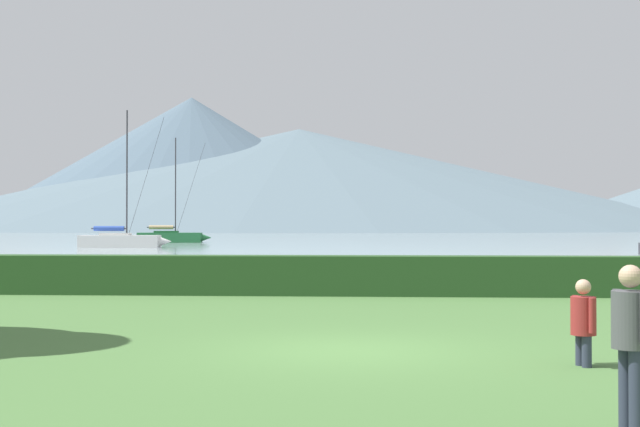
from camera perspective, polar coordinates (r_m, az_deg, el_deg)
ground_plane at (r=14.03m, az=1.93°, el=-9.08°), size 1000.00×1000.00×0.00m
harbor_water at (r=150.89m, az=3.51°, el=-1.53°), size 320.00×246.00×0.00m
hedge_line at (r=24.92m, az=2.70°, el=-4.12°), size 80.00×1.20×1.14m
sailboat_slip_1 at (r=100.18m, az=-9.85°, el=-1.50°), size 8.50×3.29×12.06m
sailboat_slip_6 at (r=78.72m, az=-13.04°, el=-1.71°), size 8.22×3.06×12.29m
person_seated_viewer at (r=12.98m, az=17.06°, el=-6.67°), size 0.36×0.55×1.25m
person_standing_walker at (r=8.79m, az=19.90°, el=-7.63°), size 0.36×0.55×1.65m
distant_hill_central_peak at (r=373.85m, az=-8.52°, el=3.30°), size 187.91×187.91×56.87m
distant_hill_east_ridge at (r=386.79m, az=-1.39°, el=2.29°), size 359.51×359.51×45.17m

